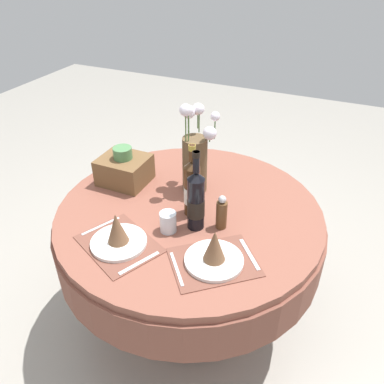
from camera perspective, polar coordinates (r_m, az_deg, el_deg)
The scene contains 10 objects.
ground at distance 2.41m, azimuth -0.33°, elevation -17.47°, with size 8.00×8.00×0.00m, color #9E998E.
dining_table at distance 1.96m, azimuth -0.38°, elevation -5.99°, with size 1.30×1.30×0.77m.
place_setting_left at distance 1.67m, azimuth -10.85°, elevation -6.37°, with size 0.42×0.38×0.16m.
place_setting_right at distance 1.56m, azimuth 3.29°, elevation -9.04°, with size 0.43×0.42×0.16m.
flower_vase at distance 1.92m, azimuth 0.49°, elevation 5.56°, with size 0.19×0.21×0.47m.
wine_bottle_left at distance 1.68m, azimuth 0.58°, elevation -1.23°, with size 0.08×0.08×0.38m.
wine_bottle_centre at distance 1.77m, azimuth -0.00°, elevation 0.59°, with size 0.08×0.08×0.36m.
tumbler_near_left at distance 1.72m, azimuth -3.54°, elevation -4.42°, with size 0.07×0.07×0.09m, color silver.
pepper_mill at distance 1.72m, azimuth 4.37°, elevation -3.14°, with size 0.05×0.05×0.17m.
woven_basket_side_left at distance 2.07m, azimuth -9.93°, elevation 3.39°, with size 0.25×0.22×0.20m.
Camera 1 is at (0.63, -1.37, 1.88)m, focal length 36.23 mm.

